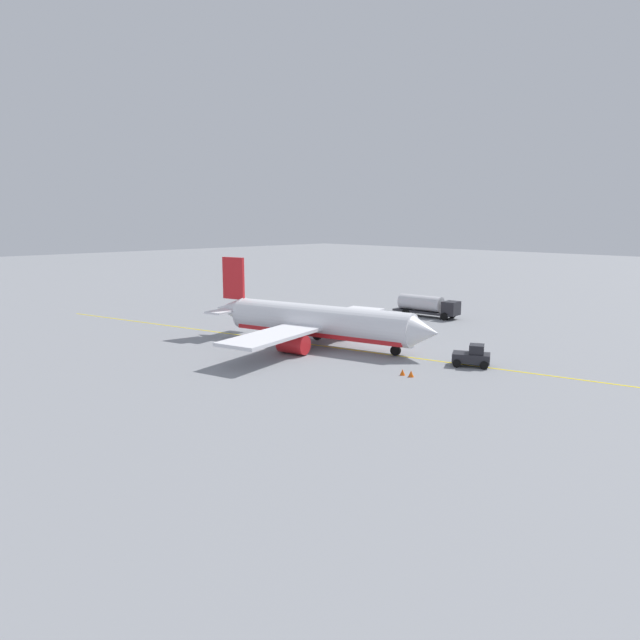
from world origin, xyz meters
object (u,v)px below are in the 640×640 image
at_px(airplane, 316,322).
at_px(fuel_tanker, 427,305).
at_px(pushback_tug, 472,356).
at_px(safety_cone_nose, 402,372).
at_px(safety_cone_wingtip, 411,374).
at_px(refueling_worker, 372,317).

bearing_deg(airplane, fuel_tanker, 96.25).
distance_m(pushback_tug, safety_cone_nose, 8.16).
relative_size(airplane, safety_cone_wingtip, 49.09).
bearing_deg(refueling_worker, safety_cone_wingtip, -42.38).
distance_m(fuel_tanker, refueling_worker, 9.93).
distance_m(fuel_tanker, safety_cone_wingtip, 34.58).
xyz_separation_m(airplane, fuel_tanker, (-2.81, 25.63, -0.96)).
distance_m(pushback_tug, refueling_worker, 25.91).
distance_m(airplane, safety_cone_nose, 15.65).
height_order(refueling_worker, safety_cone_wingtip, refueling_worker).
height_order(airplane, pushback_tug, airplane).
bearing_deg(pushback_tug, safety_cone_nose, -109.60).
bearing_deg(safety_cone_nose, airplane, 167.21).
relative_size(fuel_tanker, safety_cone_wingtip, 17.19).
bearing_deg(safety_cone_nose, fuel_tanker, 121.62).
relative_size(pushback_tug, safety_cone_nose, 7.19).
height_order(fuel_tanker, safety_cone_nose, fuel_tanker).
xyz_separation_m(fuel_tanker, pushback_tug, (20.61, -21.39, -0.71)).
xyz_separation_m(refueling_worker, safety_cone_wingtip, (21.26, -19.40, -0.52)).
bearing_deg(safety_cone_wingtip, refueling_worker, 137.62).
bearing_deg(fuel_tanker, airplane, -83.75).
bearing_deg(pushback_tug, safety_cone_wingtip, -103.33).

